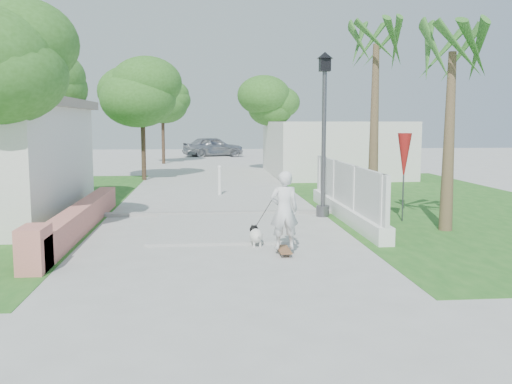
{
  "coord_description": "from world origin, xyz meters",
  "views": [
    {
      "loc": [
        -0.38,
        -9.76,
        2.59
      ],
      "look_at": [
        0.75,
        2.25,
        1.1
      ],
      "focal_mm": 40.0,
      "sensor_mm": 36.0,
      "label": 1
    }
  ],
  "objects": [
    {
      "name": "dog",
      "position": [
        0.71,
        1.94,
        0.23
      ],
      "size": [
        0.33,
        0.63,
        0.43
      ],
      "rotation": [
        0.0,
        0.0,
        0.11
      ],
      "color": "white",
      "rests_on": "ground"
    },
    {
      "name": "tree_left_mid",
      "position": [
        -5.48,
        8.48,
        3.5
      ],
      "size": [
        3.2,
        3.2,
        4.85
      ],
      "color": "#4C3826",
      "rests_on": "ground"
    },
    {
      "name": "ground",
      "position": [
        0.0,
        0.0,
        0.0
      ],
      "size": [
        90.0,
        90.0,
        0.0
      ],
      "primitive_type": "plane",
      "color": "#B7B7B2",
      "rests_on": "ground"
    },
    {
      "name": "palm_far",
      "position": [
        4.6,
        6.5,
        4.48
      ],
      "size": [
        1.8,
        1.8,
        5.3
      ],
      "color": "brown",
      "rests_on": "ground"
    },
    {
      "name": "tree_path_right",
      "position": [
        3.22,
        19.98,
        3.49
      ],
      "size": [
        3.0,
        3.0,
        4.79
      ],
      "color": "#4C3826",
      "rests_on": "ground"
    },
    {
      "name": "pink_wall",
      "position": [
        -3.3,
        3.55,
        0.31
      ],
      "size": [
        0.45,
        8.2,
        0.8
      ],
      "color": "#DC8070",
      "rests_on": "ground"
    },
    {
      "name": "building_right",
      "position": [
        6.0,
        18.0,
        1.3
      ],
      "size": [
        6.0,
        8.0,
        2.6
      ],
      "primitive_type": "cube",
      "color": "silver",
      "rests_on": "ground"
    },
    {
      "name": "tree_path_far",
      "position": [
        -2.78,
        25.98,
        3.82
      ],
      "size": [
        3.2,
        3.2,
        5.17
      ],
      "color": "#4C3826",
      "rests_on": "ground"
    },
    {
      "name": "street_lamp",
      "position": [
        2.9,
        5.5,
        2.43
      ],
      "size": [
        0.44,
        0.44,
        4.44
      ],
      "color": "#59595E",
      "rests_on": "ground"
    },
    {
      "name": "path_strip",
      "position": [
        0.0,
        20.0,
        0.03
      ],
      "size": [
        3.2,
        36.0,
        0.06
      ],
      "primitive_type": "cube",
      "color": "#B7B7B2",
      "rests_on": "ground"
    },
    {
      "name": "skateboarder",
      "position": [
        1.07,
        1.33,
        0.8
      ],
      "size": [
        0.77,
        1.39,
        1.64
      ],
      "rotation": [
        0.0,
        0.0,
        3.18
      ],
      "color": "brown",
      "rests_on": "ground"
    },
    {
      "name": "tree_path_left",
      "position": [
        -2.98,
        15.98,
        3.82
      ],
      "size": [
        3.4,
        3.4,
        5.23
      ],
      "color": "#4C3826",
      "rests_on": "ground"
    },
    {
      "name": "curb",
      "position": [
        0.0,
        6.0,
        0.05
      ],
      "size": [
        6.5,
        0.25,
        0.1
      ],
      "primitive_type": "cube",
      "color": "#999993",
      "rests_on": "ground"
    },
    {
      "name": "bollard",
      "position": [
        0.2,
        10.0,
        0.58
      ],
      "size": [
        0.14,
        0.14,
        1.09
      ],
      "color": "white",
      "rests_on": "ground"
    },
    {
      "name": "parked_car",
      "position": [
        0.4,
        32.76,
        0.76
      ],
      "size": [
        4.78,
        3.03,
        1.52
      ],
      "primitive_type": "imported",
      "rotation": [
        0.0,
        0.0,
        1.87
      ],
      "color": "#B4B6BC",
      "rests_on": "ground"
    },
    {
      "name": "palm_near",
      "position": [
        5.4,
        3.2,
        3.95
      ],
      "size": [
        1.8,
        1.8,
        4.7
      ],
      "color": "brown",
      "rests_on": "ground"
    },
    {
      "name": "patio_umbrella",
      "position": [
        4.8,
        4.5,
        1.69
      ],
      "size": [
        0.36,
        0.36,
        2.3
      ],
      "color": "#59595E",
      "rests_on": "ground"
    },
    {
      "name": "grass_right",
      "position": [
        7.0,
        8.0,
        0.01
      ],
      "size": [
        8.0,
        20.0,
        0.01
      ],
      "primitive_type": "cube",
      "color": "#245F1E",
      "rests_on": "ground"
    },
    {
      "name": "tree_left_near",
      "position": [
        -4.48,
        2.98,
        3.82
      ],
      "size": [
        3.6,
        3.6,
        5.28
      ],
      "color": "#4C3826",
      "rests_on": "ground"
    },
    {
      "name": "lattice_fence",
      "position": [
        3.4,
        5.0,
        0.54
      ],
      "size": [
        0.35,
        7.0,
        1.5
      ],
      "color": "white",
      "rests_on": "ground"
    }
  ]
}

